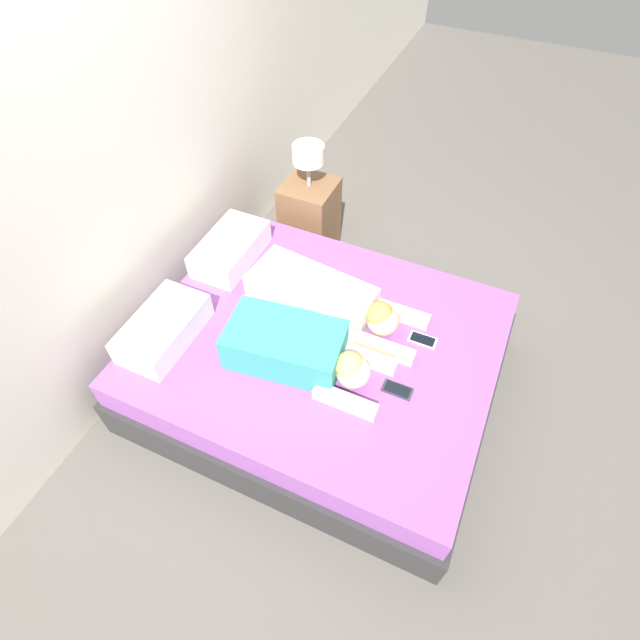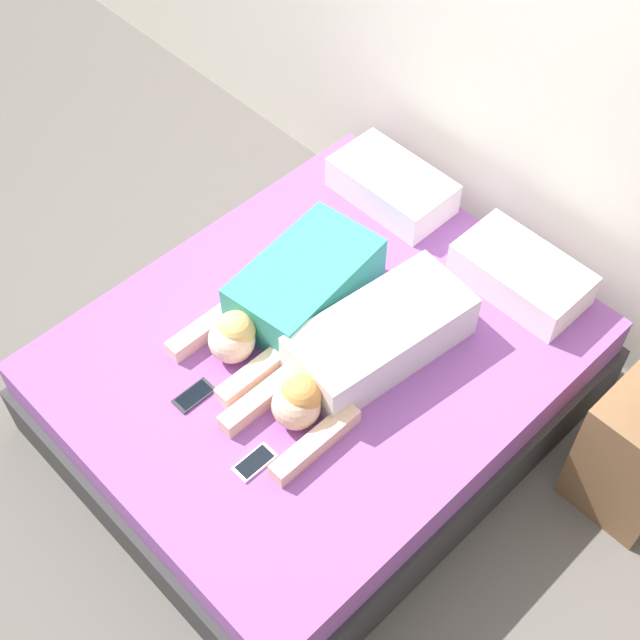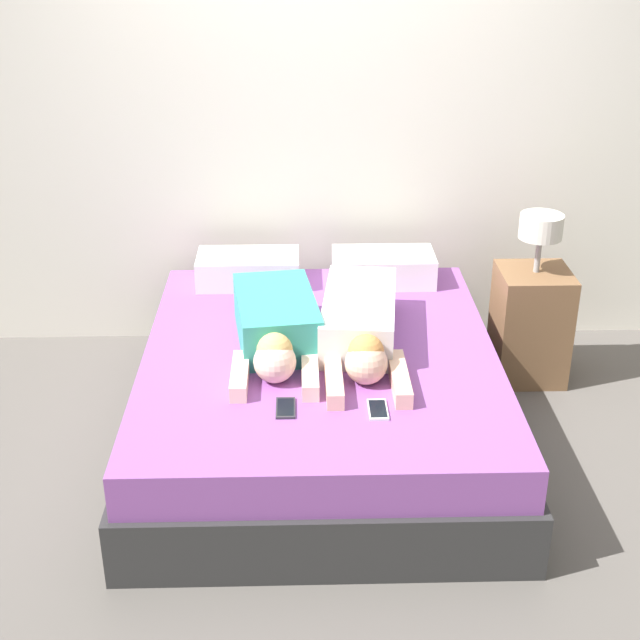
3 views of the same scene
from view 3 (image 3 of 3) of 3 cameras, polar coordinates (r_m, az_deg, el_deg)
The scene contains 10 objects.
ground_plane at distance 4.25m, azimuth 0.00°, elevation -7.58°, with size 12.00×12.00×0.00m, color #5B5651.
wall_back at distance 4.81m, azimuth -0.38°, elevation 13.28°, with size 12.00×0.06×2.60m.
bed at distance 4.13m, azimuth 0.00°, elevation -4.89°, with size 1.64×1.98×0.47m.
pillow_head_left at distance 4.69m, azimuth -4.61°, elevation 3.28°, with size 0.53×0.30×0.16m.
pillow_head_right at distance 4.71m, azimuth 4.07°, elevation 3.37°, with size 0.53×0.30×0.16m.
person_left at distance 3.99m, azimuth -2.83°, elevation -0.47°, with size 0.42×0.89×0.22m.
person_right at distance 4.01m, azimuth 2.62°, elevation -0.38°, with size 0.40×1.04×0.21m.
cell_phone_left at distance 3.57m, azimuth -2.22°, elevation -5.64°, with size 0.08×0.16×0.01m.
cell_phone_right at distance 3.56m, azimuth 3.72°, elevation -5.75°, with size 0.08×0.16×0.01m.
nightstand at distance 4.75m, azimuth 13.34°, elevation 0.12°, with size 0.36×0.36×0.90m.
Camera 3 is at (-0.10, -3.56, 2.32)m, focal length 50.00 mm.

